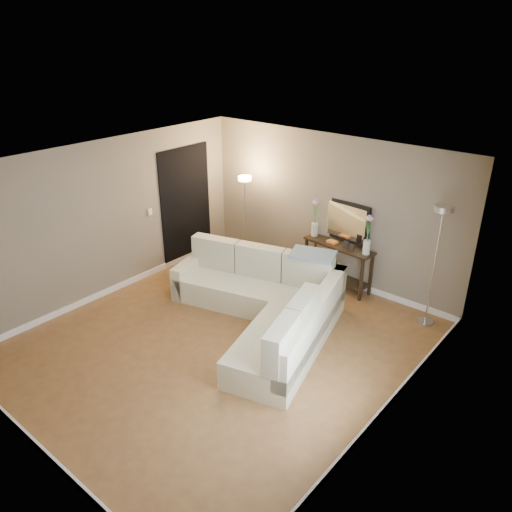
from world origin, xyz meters
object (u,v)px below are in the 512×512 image
Objects in this scene: console_table at (334,261)px; floor_lamp_unlit at (438,243)px; sectional_sofa at (267,302)px; floor_lamp_lit at (245,203)px.

floor_lamp_unlit is (1.78, -0.16, 0.91)m from console_table.
floor_lamp_unlit is (1.90, 1.55, 1.00)m from sectional_sofa.
floor_lamp_lit reaches higher than sectional_sofa.
sectional_sofa is 1.72m from console_table.
floor_lamp_unlit is (3.59, 0.11, 0.15)m from floor_lamp_lit.
floor_lamp_unlit reaches higher than console_table.
sectional_sofa is 1.72× the size of floor_lamp_unlit.
console_table is at bearing 174.78° from floor_lamp_unlit.
console_table is (0.11, 1.72, 0.10)m from sectional_sofa.
floor_lamp_unlit reaches higher than sectional_sofa.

